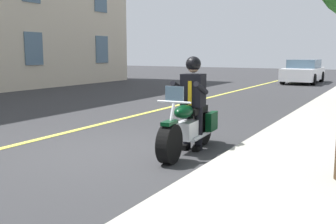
{
  "coord_description": "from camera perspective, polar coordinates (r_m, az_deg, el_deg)",
  "views": [
    {
      "loc": [
        5.56,
        4.32,
        1.8
      ],
      "look_at": [
        -0.46,
        0.89,
        0.75
      ],
      "focal_mm": 41.72,
      "sensor_mm": 36.0,
      "label": 1
    }
  ],
  "objects": [
    {
      "name": "ground_plane",
      "position": [
        7.27,
        -7.97,
        -5.8
      ],
      "size": [
        80.0,
        80.0,
        0.0
      ],
      "primitive_type": "plane",
      "color": "#333335"
    },
    {
      "name": "rider_main",
      "position": [
        7.22,
        3.64,
        2.53
      ],
      "size": [
        0.65,
        0.58,
        1.74
      ],
      "color": "black",
      "rests_on": "ground_plane"
    },
    {
      "name": "car_silver",
      "position": [
        24.89,
        19.17,
        5.62
      ],
      "size": [
        4.6,
        1.92,
        1.4
      ],
      "color": "white",
      "rests_on": "ground_plane"
    },
    {
      "name": "lane_center_stripe",
      "position": [
        8.61,
        -18.61,
        -3.87
      ],
      "size": [
        60.0,
        0.16,
        0.01
      ],
      "primitive_type": "cube",
      "color": "#E5DB4C",
      "rests_on": "ground_plane"
    },
    {
      "name": "motorcycle_main",
      "position": [
        7.13,
        3.07,
        -2.29
      ],
      "size": [
        2.22,
        0.71,
        1.26
      ],
      "color": "black",
      "rests_on": "ground_plane"
    }
  ]
}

